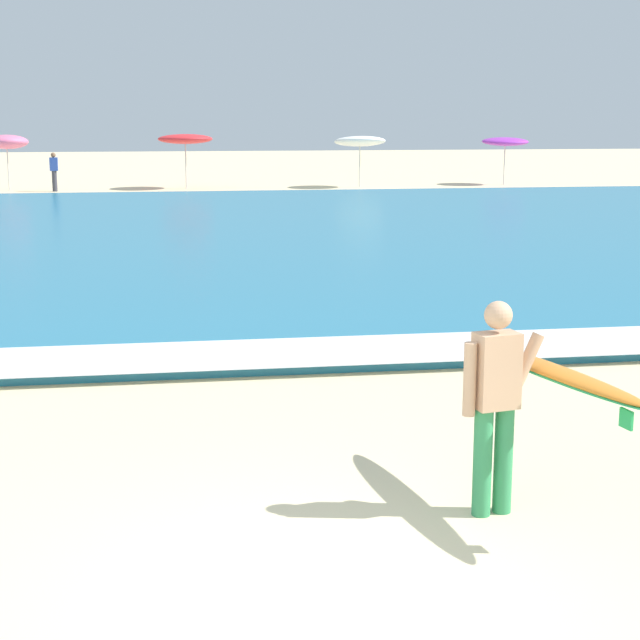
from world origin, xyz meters
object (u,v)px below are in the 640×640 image
at_px(beach_umbrella_1, 7,142).
at_px(beach_umbrella_3, 360,141).
at_px(beach_umbrella_4, 505,142).
at_px(beachgoer_near_row_left, 54,171).
at_px(surfer_with_board, 522,386).
at_px(beach_umbrella_2, 185,139).

height_order(beach_umbrella_1, beach_umbrella_3, beach_umbrella_1).
bearing_deg(beach_umbrella_4, beachgoer_near_row_left, -176.97).
xyz_separation_m(beach_umbrella_3, beach_umbrella_4, (6.75, 0.73, -0.06)).
relative_size(beach_umbrella_3, beachgoer_near_row_left, 1.45).
height_order(surfer_with_board, beach_umbrella_1, beach_umbrella_1).
bearing_deg(beachgoer_near_row_left, beach_umbrella_3, 1.38).
bearing_deg(beach_umbrella_2, beach_umbrella_3, -2.77).
relative_size(beach_umbrella_1, beachgoer_near_row_left, 1.47).
distance_m(beach_umbrella_1, beach_umbrella_4, 21.49).
bearing_deg(beach_umbrella_1, beach_umbrella_3, -2.44).
height_order(beach_umbrella_3, beachgoer_near_row_left, beach_umbrella_3).
height_order(beach_umbrella_1, beach_umbrella_2, beach_umbrella_1).
bearing_deg(beach_umbrella_3, surfer_with_board, -99.00).
height_order(surfer_with_board, beach_umbrella_4, beach_umbrella_4).
bearing_deg(surfer_with_board, beach_umbrella_4, 71.10).
xyz_separation_m(surfer_with_board, beach_umbrella_1, (-9.14, 35.96, 0.96)).
bearing_deg(beach_umbrella_1, beach_umbrella_2, -2.11).
height_order(beach_umbrella_2, beachgoer_near_row_left, beach_umbrella_2).
distance_m(beach_umbrella_1, beachgoer_near_row_left, 2.44).
bearing_deg(surfer_with_board, beach_umbrella_3, 81.00).
relative_size(beach_umbrella_1, beach_umbrella_3, 1.02).
distance_m(beach_umbrella_2, beach_umbrella_4, 14.18).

